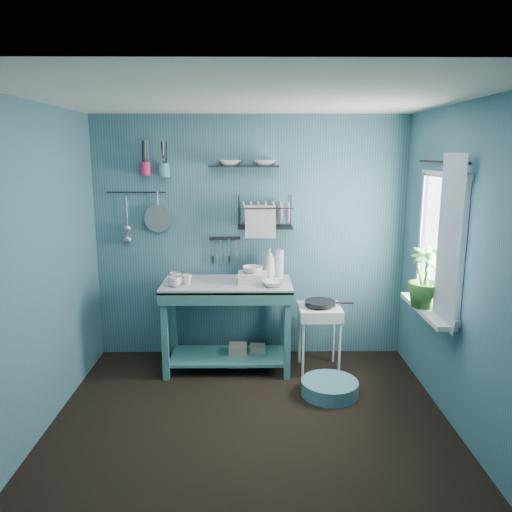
{
  "coord_description": "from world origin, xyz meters",
  "views": [
    {
      "loc": [
        0.01,
        -3.6,
        2.13
      ],
      "look_at": [
        0.05,
        0.85,
        1.2
      ],
      "focal_mm": 35.0,
      "sensor_mm": 36.0,
      "label": 1
    }
  ],
  "objects_px": {
    "mug_left": "(175,282)",
    "utensil_cup_magenta": "(145,169)",
    "dish_rack": "(265,212)",
    "hotplate_stand": "(319,338)",
    "storage_tin_large": "(238,355)",
    "soap_bottle": "(269,263)",
    "wash_tub": "(253,278)",
    "mug_mid": "(187,279)",
    "storage_tin_small": "(258,355)",
    "potted_plant": "(425,277)",
    "work_counter": "(228,325)",
    "colander": "(158,218)",
    "utensil_cup_teal": "(164,170)",
    "mug_right": "(175,277)",
    "frying_pan": "(320,303)",
    "water_bottle": "(279,263)",
    "floor_basin": "(330,388)"
  },
  "relations": [
    {
      "from": "storage_tin_small",
      "to": "utensil_cup_teal",
      "type": "bearing_deg",
      "value": 165.53
    },
    {
      "from": "mug_left",
      "to": "utensil_cup_magenta",
      "type": "bearing_deg",
      "value": 124.57
    },
    {
      "from": "wash_tub",
      "to": "soap_bottle",
      "type": "height_order",
      "value": "soap_bottle"
    },
    {
      "from": "water_bottle",
      "to": "colander",
      "type": "bearing_deg",
      "value": 174.01
    },
    {
      "from": "dish_rack",
      "to": "storage_tin_large",
      "type": "distance_m",
      "value": 1.47
    },
    {
      "from": "wash_tub",
      "to": "frying_pan",
      "type": "xyz_separation_m",
      "value": [
        0.66,
        -0.03,
        -0.25
      ]
    },
    {
      "from": "frying_pan",
      "to": "potted_plant",
      "type": "bearing_deg",
      "value": -34.88
    },
    {
      "from": "soap_bottle",
      "to": "floor_basin",
      "type": "distance_m",
      "value": 1.35
    },
    {
      "from": "storage_tin_small",
      "to": "work_counter",
      "type": "bearing_deg",
      "value": -165.07
    },
    {
      "from": "potted_plant",
      "to": "storage_tin_large",
      "type": "height_order",
      "value": "potted_plant"
    },
    {
      "from": "mug_mid",
      "to": "potted_plant",
      "type": "relative_size",
      "value": 0.19
    },
    {
      "from": "utensil_cup_teal",
      "to": "colander",
      "type": "relative_size",
      "value": 0.46
    },
    {
      "from": "wash_tub",
      "to": "storage_tin_large",
      "type": "xyz_separation_m",
      "value": [
        -0.15,
        0.07,
        -0.83
      ]
    },
    {
      "from": "wash_tub",
      "to": "storage_tin_small",
      "type": "relative_size",
      "value": 1.4
    },
    {
      "from": "storage_tin_large",
      "to": "storage_tin_small",
      "type": "bearing_deg",
      "value": 8.53
    },
    {
      "from": "storage_tin_large",
      "to": "floor_basin",
      "type": "distance_m",
      "value": 1.05
    },
    {
      "from": "mug_mid",
      "to": "storage_tin_large",
      "type": "height_order",
      "value": "mug_mid"
    },
    {
      "from": "utensil_cup_magenta",
      "to": "utensil_cup_teal",
      "type": "relative_size",
      "value": 1.0
    },
    {
      "from": "mug_mid",
      "to": "storage_tin_large",
      "type": "bearing_deg",
      "value": 12.91
    },
    {
      "from": "mug_right",
      "to": "water_bottle",
      "type": "xyz_separation_m",
      "value": [
        1.02,
        0.22,
        0.09
      ]
    },
    {
      "from": "mug_right",
      "to": "frying_pan",
      "type": "relative_size",
      "value": 0.41
    },
    {
      "from": "frying_pan",
      "to": "utensil_cup_magenta",
      "type": "height_order",
      "value": "utensil_cup_magenta"
    },
    {
      "from": "wash_tub",
      "to": "floor_basin",
      "type": "bearing_deg",
      "value": -39.58
    },
    {
      "from": "potted_plant",
      "to": "work_counter",
      "type": "bearing_deg",
      "value": 160.27
    },
    {
      "from": "mug_mid",
      "to": "dish_rack",
      "type": "bearing_deg",
      "value": 23.5
    },
    {
      "from": "soap_bottle",
      "to": "storage_tin_large",
      "type": "bearing_deg",
      "value": -154.89
    },
    {
      "from": "work_counter",
      "to": "mug_mid",
      "type": "distance_m",
      "value": 0.62
    },
    {
      "from": "colander",
      "to": "utensil_cup_teal",
      "type": "bearing_deg",
      "value": -19.66
    },
    {
      "from": "work_counter",
      "to": "floor_basin",
      "type": "bearing_deg",
      "value": -39.89
    },
    {
      "from": "hotplate_stand",
      "to": "frying_pan",
      "type": "bearing_deg",
      "value": 0.0
    },
    {
      "from": "frying_pan",
      "to": "utensil_cup_teal",
      "type": "relative_size",
      "value": 2.31
    },
    {
      "from": "hotplate_stand",
      "to": "storage_tin_large",
      "type": "height_order",
      "value": "hotplate_stand"
    },
    {
      "from": "mug_left",
      "to": "floor_basin",
      "type": "distance_m",
      "value": 1.72
    },
    {
      "from": "mug_left",
      "to": "potted_plant",
      "type": "distance_m",
      "value": 2.24
    },
    {
      "from": "dish_rack",
      "to": "utensil_cup_magenta",
      "type": "xyz_separation_m",
      "value": [
        -1.19,
        0.05,
        0.43
      ]
    },
    {
      "from": "storage_tin_large",
      "to": "water_bottle",
      "type": "bearing_deg",
      "value": 22.04
    },
    {
      "from": "potted_plant",
      "to": "floor_basin",
      "type": "bearing_deg",
      "value": 177.97
    },
    {
      "from": "mug_left",
      "to": "soap_bottle",
      "type": "xyz_separation_m",
      "value": [
        0.9,
        0.36,
        0.1
      ]
    },
    {
      "from": "work_counter",
      "to": "frying_pan",
      "type": "xyz_separation_m",
      "value": [
        0.91,
        -0.05,
        0.25
      ]
    },
    {
      "from": "dish_rack",
      "to": "utensil_cup_teal",
      "type": "xyz_separation_m",
      "value": [
        -1.0,
        0.05,
        0.41
      ]
    },
    {
      "from": "work_counter",
      "to": "dish_rack",
      "type": "distance_m",
      "value": 1.19
    },
    {
      "from": "wash_tub",
      "to": "utensil_cup_teal",
      "type": "height_order",
      "value": "utensil_cup_teal"
    },
    {
      "from": "dish_rack",
      "to": "storage_tin_small",
      "type": "height_order",
      "value": "dish_rack"
    },
    {
      "from": "utensil_cup_teal",
      "to": "utensil_cup_magenta",
      "type": "bearing_deg",
      "value": 180.0
    },
    {
      "from": "mug_left",
      "to": "storage_tin_large",
      "type": "height_order",
      "value": "mug_left"
    },
    {
      "from": "work_counter",
      "to": "water_bottle",
      "type": "bearing_deg",
      "value": 15.14
    },
    {
      "from": "frying_pan",
      "to": "utensil_cup_magenta",
      "type": "relative_size",
      "value": 2.31
    },
    {
      "from": "dish_rack",
      "to": "potted_plant",
      "type": "bearing_deg",
      "value": -27.11
    },
    {
      "from": "utensil_cup_teal",
      "to": "mug_left",
      "type": "bearing_deg",
      "value": -72.95
    },
    {
      "from": "soap_bottle",
      "to": "hotplate_stand",
      "type": "relative_size",
      "value": 0.46
    }
  ]
}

